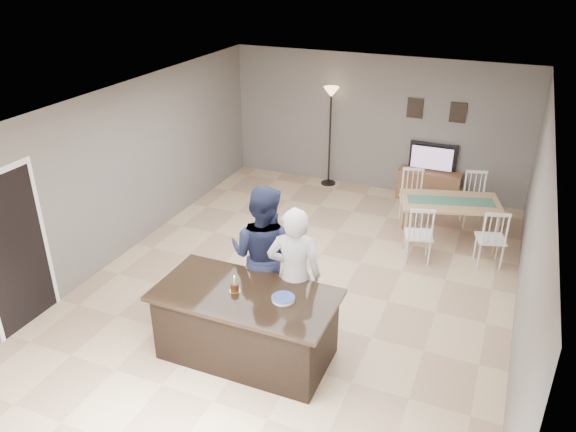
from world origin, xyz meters
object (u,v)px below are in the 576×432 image
at_px(tv_console, 429,186).
at_px(dining_table, 450,208).
at_px(kitchen_island, 246,324).
at_px(television, 432,157).
at_px(plate_stack, 283,299).
at_px(floor_lamp, 331,110).
at_px(man, 263,254).
at_px(woman, 294,276).
at_px(birthday_cake, 235,287).

relative_size(tv_console, dining_table, 0.56).
distance_m(kitchen_island, television, 5.78).
bearing_deg(dining_table, plate_stack, -124.75).
bearing_deg(floor_lamp, man, -81.31).
distance_m(tv_console, dining_table, 1.76).
distance_m(woman, floor_lamp, 5.24).
bearing_deg(tv_console, man, -105.88).
relative_size(kitchen_island, floor_lamp, 1.05).
xyz_separation_m(birthday_cake, plate_stack, (0.60, 0.04, -0.03)).
height_order(dining_table, floor_lamp, floor_lamp).
xyz_separation_m(woman, birthday_cake, (-0.53, -0.55, 0.03)).
bearing_deg(kitchen_island, man, 100.42).
distance_m(kitchen_island, plate_stack, 0.66).
xyz_separation_m(television, floor_lamp, (-2.08, -0.05, 0.73)).
height_order(television, man, man).
xyz_separation_m(tv_console, floor_lamp, (-2.08, 0.02, 1.29)).
bearing_deg(birthday_cake, floor_lamp, 97.59).
distance_m(tv_console, television, 0.57).
relative_size(television, dining_table, 0.43).
bearing_deg(tv_console, birthday_cake, -103.47).
relative_size(woman, floor_lamp, 0.90).
relative_size(kitchen_island, woman, 1.17).
bearing_deg(kitchen_island, tv_console, 77.84).
height_order(kitchen_island, birthday_cake, birthday_cake).
relative_size(kitchen_island, man, 1.12).
xyz_separation_m(woman, dining_table, (1.41, 3.40, -0.30)).
bearing_deg(floor_lamp, plate_stack, -76.37).
xyz_separation_m(dining_table, floor_lamp, (-2.68, 1.64, 0.97)).
relative_size(television, plate_stack, 3.37).
bearing_deg(man, floor_lamp, -81.82).
height_order(kitchen_island, woman, woman).
distance_m(woman, birthday_cake, 0.76).
distance_m(television, floor_lamp, 2.20).
height_order(birthday_cake, floor_lamp, floor_lamp).
distance_m(television, woman, 5.15).
bearing_deg(television, plate_stack, 82.51).
bearing_deg(woman, dining_table, -126.93).
xyz_separation_m(kitchen_island, plate_stack, (0.46, 0.04, 0.47)).
bearing_deg(plate_stack, dining_table, 71.12).
height_order(kitchen_island, dining_table, dining_table).
height_order(television, floor_lamp, floor_lamp).
relative_size(kitchen_island, dining_table, 1.00).
xyz_separation_m(tv_console, plate_stack, (-0.74, -5.53, 0.62)).
height_order(tv_console, man, man).
bearing_deg(woman, television, -113.45).
bearing_deg(kitchen_island, dining_table, 65.49).
distance_m(tv_console, floor_lamp, 2.45).
bearing_deg(man, plate_stack, 127.83).
xyz_separation_m(kitchen_island, television, (1.20, 5.64, 0.41)).
bearing_deg(plate_stack, floor_lamp, 103.63).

